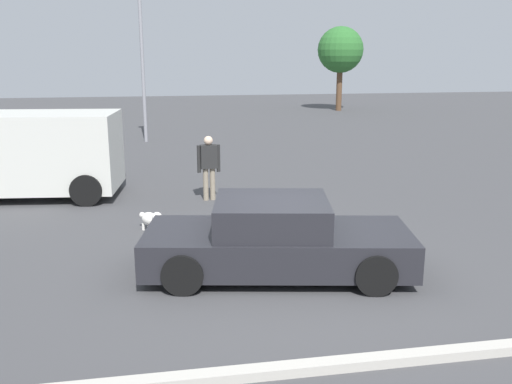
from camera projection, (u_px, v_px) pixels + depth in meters
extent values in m
plane|color=#424244|center=(286.00, 276.00, 9.15)|extent=(80.00, 80.00, 0.00)
cube|color=#232328|center=(278.00, 247.00, 9.12)|extent=(4.54, 2.47, 0.59)
cube|color=#232328|center=(272.00, 215.00, 8.99)|extent=(2.06, 1.88, 0.51)
cube|color=slate|center=(325.00, 215.00, 8.98)|extent=(0.32, 1.44, 0.43)
cube|color=slate|center=(219.00, 215.00, 8.99)|extent=(0.32, 1.44, 0.43)
cylinder|color=black|center=(357.00, 240.00, 9.92)|extent=(0.67, 0.33, 0.64)
cylinder|color=black|center=(376.00, 274.00, 8.36)|extent=(0.67, 0.33, 0.64)
cylinder|color=black|center=(195.00, 239.00, 9.94)|extent=(0.67, 0.33, 0.64)
cylinder|color=black|center=(183.00, 274.00, 8.38)|extent=(0.67, 0.33, 0.64)
ellipsoid|color=white|center=(149.00, 219.00, 11.43)|extent=(0.43, 0.44, 0.26)
sphere|color=white|center=(157.00, 217.00, 11.27)|extent=(0.21, 0.21, 0.21)
sphere|color=white|center=(159.00, 218.00, 11.23)|extent=(0.09, 0.09, 0.09)
cylinder|color=white|center=(156.00, 227.00, 11.46)|extent=(0.06, 0.06, 0.14)
cylinder|color=white|center=(151.00, 229.00, 11.35)|extent=(0.06, 0.06, 0.14)
cylinder|color=white|center=(149.00, 225.00, 11.60)|extent=(0.06, 0.06, 0.14)
cylinder|color=white|center=(143.00, 227.00, 11.49)|extent=(0.06, 0.06, 0.14)
sphere|color=white|center=(142.00, 215.00, 11.55)|extent=(0.12, 0.12, 0.12)
cube|color=silver|center=(13.00, 151.00, 13.86)|extent=(5.28, 2.55, 1.89)
cube|color=slate|center=(114.00, 134.00, 13.91)|extent=(0.24, 1.68, 0.76)
cylinder|color=black|center=(103.00, 173.00, 15.08)|extent=(0.78, 0.33, 0.76)
cylinder|color=black|center=(86.00, 190.00, 13.26)|extent=(0.78, 0.33, 0.76)
cylinder|color=gray|center=(213.00, 184.00, 13.79)|extent=(0.13, 0.13, 0.81)
cylinder|color=gray|center=(206.00, 184.00, 13.75)|extent=(0.13, 0.13, 0.81)
cube|color=#262626|center=(209.00, 157.00, 13.60)|extent=(0.42, 0.27, 0.57)
cylinder|color=#262626|center=(218.00, 158.00, 13.67)|extent=(0.09, 0.09, 0.67)
cylinder|color=#262626|center=(199.00, 159.00, 13.56)|extent=(0.09, 0.09, 0.67)
sphere|color=beige|center=(208.00, 141.00, 13.50)|extent=(0.22, 0.22, 0.22)
cube|color=#B7B2A8|center=(342.00, 364.00, 6.43)|extent=(7.81, 0.20, 0.12)
cylinder|color=gray|center=(143.00, 70.00, 22.25)|extent=(0.14, 0.14, 5.76)
cylinder|color=brown|center=(339.00, 89.00, 35.01)|extent=(0.35, 0.35, 2.68)
sphere|color=#2D6B2D|center=(341.00, 50.00, 34.43)|extent=(2.81, 2.81, 2.81)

